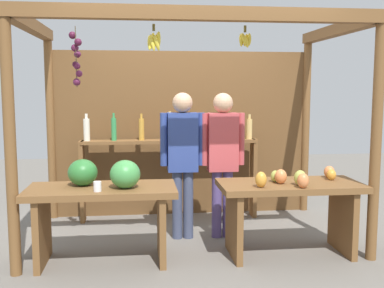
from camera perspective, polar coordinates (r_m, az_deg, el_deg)
The scene contains 7 objects.
ground_plane at distance 5.27m, azimuth -0.23°, elevation -11.18°, with size 12.00×12.00×0.00m, color slate.
market_stall at distance 5.45m, azimuth -0.81°, elevation 3.90°, with size 3.41×1.95×2.33m.
fruit_counter_left at distance 4.42m, azimuth -10.95°, elevation -6.54°, with size 1.38×0.64×0.98m.
fruit_counter_right at distance 4.65m, azimuth 12.00°, elevation -6.75°, with size 1.38×0.64×0.87m.
bottle_shelf_unit at distance 5.74m, azimuth -2.83°, elevation -1.35°, with size 2.19×0.22×1.35m.
vendor_man at distance 4.97m, azimuth -1.17°, elevation -1.01°, with size 0.48×0.22×1.59m.
vendor_woman at distance 5.02m, azimuth 3.79°, elevation -0.98°, with size 0.48×0.21×1.58m.
Camera 1 is at (-0.55, -4.98, 1.63)m, focal length 43.28 mm.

